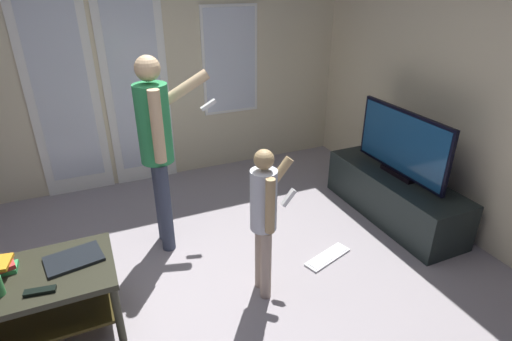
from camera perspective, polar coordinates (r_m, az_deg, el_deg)
ground_plane at (r=2.98m, az=-10.29°, el=-20.04°), size 5.21×4.63×0.02m
wall_back_with_doors at (r=4.44m, az=-18.95°, el=13.35°), size 5.21×0.09×2.57m
wall_right_plain at (r=3.68m, az=30.68°, el=9.09°), size 0.06×4.63×2.54m
coffee_table at (r=2.93m, az=-28.08°, el=-14.81°), size 0.90×0.59×0.48m
tv_stand at (r=4.06m, az=18.88°, el=-3.42°), size 0.50×1.46×0.44m
flat_screen_tv at (r=3.85m, az=19.95°, el=3.56°), size 0.08×1.07×0.62m
person_adult at (r=3.22m, az=-13.74°, el=4.29°), size 0.68×0.43×1.61m
person_child at (r=2.72m, az=1.22°, el=-5.90°), size 0.39×0.31×1.14m
loose_keyboard at (r=3.46m, az=10.09°, el=-11.94°), size 0.46×0.26×0.02m
laptop_closed at (r=2.87m, az=-24.35°, el=-11.31°), size 0.37×0.29×0.02m
tv_remote_black at (r=2.70m, az=-28.23°, el=-14.79°), size 0.18×0.07×0.02m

